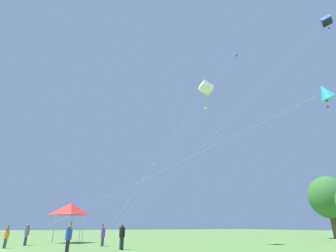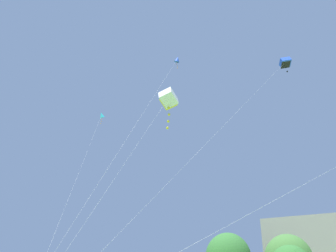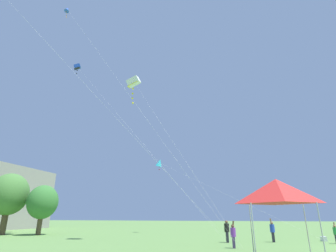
{
  "view_description": "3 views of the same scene",
  "coord_description": "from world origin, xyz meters",
  "px_view_note": "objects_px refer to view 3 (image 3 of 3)",
  "views": [
    {
      "loc": [
        24.05,
        4.57,
        1.66
      ],
      "look_at": [
        -0.17,
        15.02,
        11.76
      ],
      "focal_mm": 28.0,
      "sensor_mm": 36.0,
      "label": 1
    },
    {
      "loc": [
        15.04,
        -4.35,
        2.48
      ],
      "look_at": [
        4.11,
        14.66,
        11.84
      ],
      "focal_mm": 40.0,
      "sensor_mm": 36.0,
      "label": 2
    },
    {
      "loc": [
        -22.42,
        8.51,
        2.19
      ],
      "look_at": [
        4.46,
        15.68,
        11.77
      ],
      "focal_mm": 28.0,
      "sensor_mm": 36.0,
      "label": 3
    }
  ],
  "objects_px": {
    "festival_tent": "(277,191)",
    "person_black_shirt": "(227,230)",
    "kite_blue_diamond_3": "(68,10)",
    "person_blue_shirt": "(272,231)",
    "person_purple_shirt": "(233,235)",
    "kite_cyan_diamond_0": "(159,163)",
    "cooler_box": "(324,239)",
    "person_green_shirt": "(336,233)",
    "kite_blue_box_2": "(77,67)",
    "kite_white_box_4": "(134,82)"
  },
  "relations": [
    {
      "from": "kite_blue_box_2",
      "to": "festival_tent",
      "type": "bearing_deg",
      "value": -123.39
    },
    {
      "from": "person_black_shirt",
      "to": "kite_cyan_diamond_0",
      "type": "relative_size",
      "value": 0.1
    },
    {
      "from": "person_green_shirt",
      "to": "kite_blue_diamond_3",
      "type": "xyz_separation_m",
      "value": [
        -5.81,
        25.46,
        24.44
      ]
    },
    {
      "from": "person_blue_shirt",
      "to": "kite_cyan_diamond_0",
      "type": "bearing_deg",
      "value": -9.67
    },
    {
      "from": "person_purple_shirt",
      "to": "kite_white_box_4",
      "type": "bearing_deg",
      "value": 173.88
    },
    {
      "from": "person_green_shirt",
      "to": "kite_white_box_4",
      "type": "xyz_separation_m",
      "value": [
        -2.61,
        17.99,
        15.48
      ]
    },
    {
      "from": "festival_tent",
      "to": "person_blue_shirt",
      "type": "xyz_separation_m",
      "value": [
        12.03,
        -0.69,
        -2.44
      ]
    },
    {
      "from": "cooler_box",
      "to": "kite_cyan_diamond_0",
      "type": "distance_m",
      "value": 21.99
    },
    {
      "from": "person_blue_shirt",
      "to": "person_purple_shirt",
      "type": "bearing_deg",
      "value": 86.59
    },
    {
      "from": "person_green_shirt",
      "to": "person_purple_shirt",
      "type": "bearing_deg",
      "value": 117.37
    },
    {
      "from": "festival_tent",
      "to": "kite_blue_diamond_3",
      "type": "relative_size",
      "value": 0.16
    },
    {
      "from": "festival_tent",
      "to": "kite_white_box_4",
      "type": "height_order",
      "value": "kite_white_box_4"
    },
    {
      "from": "festival_tent",
      "to": "kite_blue_diamond_3",
      "type": "bearing_deg",
      "value": 72.58
    },
    {
      "from": "kite_cyan_diamond_0",
      "to": "festival_tent",
      "type": "bearing_deg",
      "value": -149.54
    },
    {
      "from": "cooler_box",
      "to": "kite_white_box_4",
      "type": "height_order",
      "value": "kite_white_box_4"
    },
    {
      "from": "person_blue_shirt",
      "to": "kite_blue_box_2",
      "type": "distance_m",
      "value": 35.28
    },
    {
      "from": "cooler_box",
      "to": "kite_blue_box_2",
      "type": "height_order",
      "value": "kite_blue_box_2"
    },
    {
      "from": "person_purple_shirt",
      "to": "kite_cyan_diamond_0",
      "type": "height_order",
      "value": "kite_cyan_diamond_0"
    },
    {
      "from": "kite_cyan_diamond_0",
      "to": "person_blue_shirt",
      "type": "bearing_deg",
      "value": -126.32
    },
    {
      "from": "kite_blue_box_2",
      "to": "person_purple_shirt",
      "type": "bearing_deg",
      "value": -114.27
    },
    {
      "from": "person_blue_shirt",
      "to": "kite_blue_box_2",
      "type": "bearing_deg",
      "value": 16.7
    },
    {
      "from": "person_black_shirt",
      "to": "person_purple_shirt",
      "type": "relative_size",
      "value": 0.98
    },
    {
      "from": "cooler_box",
      "to": "person_purple_shirt",
      "type": "relative_size",
      "value": 0.35
    },
    {
      "from": "person_black_shirt",
      "to": "person_green_shirt",
      "type": "bearing_deg",
      "value": 55.4
    },
    {
      "from": "festival_tent",
      "to": "person_black_shirt",
      "type": "bearing_deg",
      "value": 16.92
    },
    {
      "from": "kite_blue_box_2",
      "to": "kite_white_box_4",
      "type": "distance_m",
      "value": 16.88
    },
    {
      "from": "person_black_shirt",
      "to": "person_purple_shirt",
      "type": "distance_m",
      "value": 4.29
    },
    {
      "from": "person_blue_shirt",
      "to": "person_green_shirt",
      "type": "height_order",
      "value": "person_blue_shirt"
    },
    {
      "from": "cooler_box",
      "to": "person_purple_shirt",
      "type": "height_order",
      "value": "person_purple_shirt"
    },
    {
      "from": "kite_blue_box_2",
      "to": "kite_white_box_4",
      "type": "height_order",
      "value": "kite_blue_box_2"
    },
    {
      "from": "person_green_shirt",
      "to": "kite_white_box_4",
      "type": "bearing_deg",
      "value": 91.48
    },
    {
      "from": "person_black_shirt",
      "to": "person_green_shirt",
      "type": "distance_m",
      "value": 9.05
    },
    {
      "from": "cooler_box",
      "to": "kite_blue_diamond_3",
      "type": "distance_m",
      "value": 36.35
    },
    {
      "from": "person_green_shirt",
      "to": "person_blue_shirt",
      "type": "bearing_deg",
      "value": 82.97
    },
    {
      "from": "festival_tent",
      "to": "kite_white_box_4",
      "type": "relative_size",
      "value": 0.23
    },
    {
      "from": "person_blue_shirt",
      "to": "cooler_box",
      "type": "bearing_deg",
      "value": -126.55
    },
    {
      "from": "person_blue_shirt",
      "to": "person_black_shirt",
      "type": "height_order",
      "value": "person_blue_shirt"
    },
    {
      "from": "kite_cyan_diamond_0",
      "to": "kite_blue_box_2",
      "type": "relative_size",
      "value": 0.75
    },
    {
      "from": "person_green_shirt",
      "to": "kite_blue_box_2",
      "type": "height_order",
      "value": "kite_blue_box_2"
    },
    {
      "from": "kite_cyan_diamond_0",
      "to": "kite_white_box_4",
      "type": "relative_size",
      "value": 1.1
    },
    {
      "from": "cooler_box",
      "to": "kite_blue_diamond_3",
      "type": "relative_size",
      "value": 0.03
    },
    {
      "from": "person_purple_shirt",
      "to": "kite_cyan_diamond_0",
      "type": "relative_size",
      "value": 0.1
    },
    {
      "from": "kite_blue_box_2",
      "to": "person_blue_shirt",
      "type": "bearing_deg",
      "value": -99.96
    },
    {
      "from": "person_green_shirt",
      "to": "kite_blue_diamond_3",
      "type": "distance_m",
      "value": 35.76
    },
    {
      "from": "cooler_box",
      "to": "kite_blue_box_2",
      "type": "relative_size",
      "value": 0.03
    },
    {
      "from": "person_black_shirt",
      "to": "kite_blue_diamond_3",
      "type": "height_order",
      "value": "kite_blue_diamond_3"
    },
    {
      "from": "cooler_box",
      "to": "person_green_shirt",
      "type": "bearing_deg",
      "value": -169.72
    },
    {
      "from": "cooler_box",
      "to": "person_blue_shirt",
      "type": "xyz_separation_m",
      "value": [
        -2.32,
        4.59,
        0.76
      ]
    },
    {
      "from": "festival_tent",
      "to": "kite_cyan_diamond_0",
      "type": "height_order",
      "value": "kite_cyan_diamond_0"
    },
    {
      "from": "kite_blue_box_2",
      "to": "kite_blue_diamond_3",
      "type": "bearing_deg",
      "value": -152.59
    }
  ]
}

